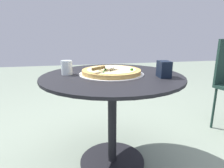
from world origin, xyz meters
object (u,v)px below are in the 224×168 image
at_px(drinking_cup, 67,68).
at_px(napkin_dispenser, 164,69).
at_px(pizza_server, 104,68).
at_px(patio_table, 112,98).
at_px(pizza_on_tray, 112,72).

height_order(drinking_cup, napkin_dispenser, napkin_dispenser).
bearing_deg(pizza_server, patio_table, -155.66).
bearing_deg(drinking_cup, napkin_dispenser, 160.94).
xyz_separation_m(patio_table, drinking_cup, (0.30, -0.07, 0.22)).
distance_m(pizza_on_tray, drinking_cup, 0.31).
height_order(pizza_on_tray, pizza_server, pizza_server).
xyz_separation_m(pizza_on_tray, drinking_cup, (0.31, -0.05, 0.03)).
bearing_deg(pizza_on_tray, napkin_dispenser, 151.37).
bearing_deg(patio_table, napkin_dispenser, 155.95).
bearing_deg(patio_table, drinking_cup, -13.62).
bearing_deg(napkin_dispenser, drinking_cup, -104.43).
bearing_deg(pizza_on_tray, drinking_cup, -8.30).
relative_size(pizza_server, drinking_cup, 1.99).
xyz_separation_m(patio_table, pizza_on_tray, (-0.00, -0.03, 0.19)).
relative_size(patio_table, pizza_server, 5.00).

